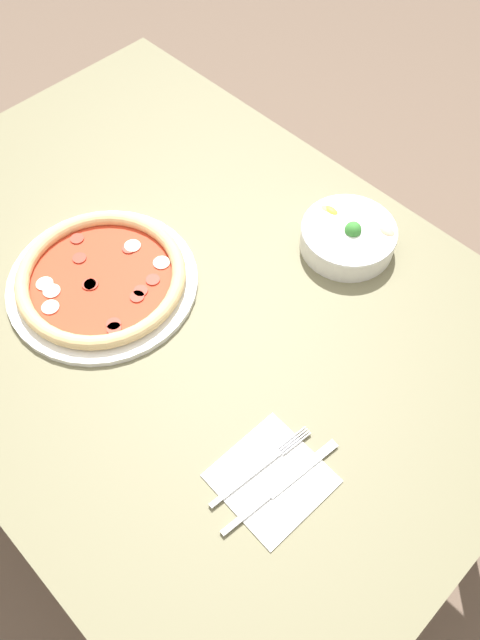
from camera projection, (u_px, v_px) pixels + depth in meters
name	position (u px, v px, depth m)	size (l,w,h in m)	color
ground_plane	(199.00, 446.00, 1.78)	(8.00, 8.00, 0.00)	brown
dining_table	(181.00, 319.00, 1.23)	(1.32, 0.94, 0.76)	#706B4C
pizza	(102.00, 279.00, 1.14)	(0.35, 0.35, 0.04)	white
bowl	(348.00, 236.00, 1.18)	(0.18, 0.18, 0.07)	white
napkin	(272.00, 478.00, 0.95)	(0.16, 0.16, 0.00)	white
fork	(260.00, 468.00, 0.96)	(0.03, 0.20, 0.00)	silver
knife	(276.00, 490.00, 0.94)	(0.04, 0.23, 0.01)	silver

